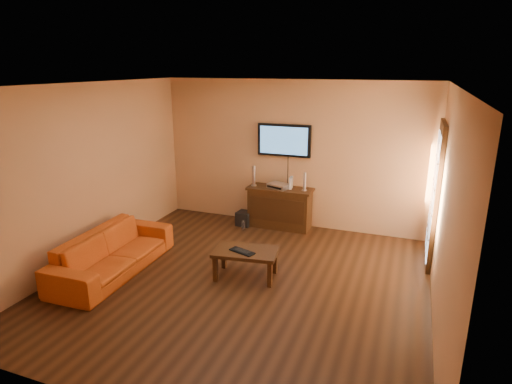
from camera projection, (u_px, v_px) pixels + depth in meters
The scene contains 14 objects.
ground_plane at pixel (241, 283), 6.01m from camera, with size 5.00×5.00×0.00m, color black.
room_walls at pixel (257, 156), 6.09m from camera, with size 5.00×5.00×5.00m.
french_door at pixel (435, 196), 6.41m from camera, with size 0.07×1.02×2.22m.
media_console at pixel (280, 207), 7.98m from camera, with size 1.21×0.46×0.76m.
television at pixel (284, 140), 7.80m from camera, with size 1.00×0.08×0.59m.
coffee_table at pixel (246, 254), 6.07m from camera, with size 0.97×0.66×0.42m.
sofa at pixel (112, 246), 6.23m from camera, with size 2.08×0.61×0.81m, color #C45015.
speaker_left at pixel (254, 177), 7.97m from camera, with size 0.10×0.10×0.38m.
speaker_right at pixel (305, 182), 7.67m from camera, with size 0.09×0.09×0.34m.
av_receiver at pixel (279, 186), 7.85m from camera, with size 0.38×0.27×0.09m, color silver.
game_console at pixel (291, 183), 7.81m from camera, with size 0.05×0.16×0.22m, color white.
subwoofer at pixel (244, 218), 8.14m from camera, with size 0.27×0.27×0.27m, color black.
bottle at pixel (243, 226), 7.89m from camera, with size 0.07×0.07×0.20m.
keyboard at pixel (242, 251), 5.99m from camera, with size 0.40×0.25×0.02m.
Camera 1 is at (2.10, -4.98, 2.94)m, focal length 30.00 mm.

